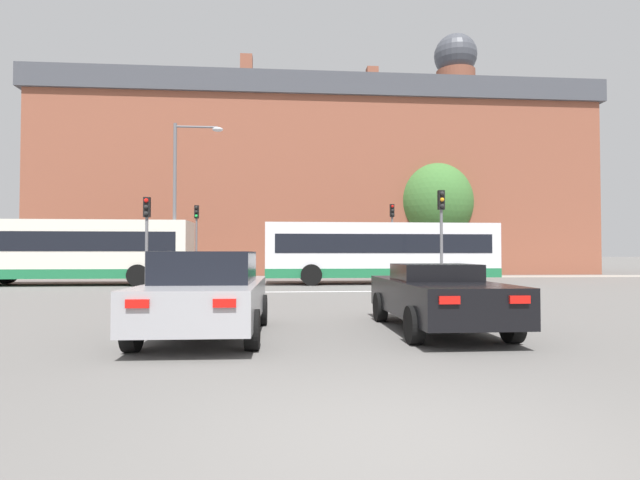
{
  "coord_description": "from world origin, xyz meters",
  "views": [
    {
      "loc": [
        -0.95,
        -4.0,
        1.51
      ],
      "look_at": [
        0.95,
        18.9,
        2.12
      ],
      "focal_mm": 28.0,
      "sensor_mm": 36.0,
      "label": 1
    }
  ],
  "objects_px": {
    "car_saloon_left": "(207,293)",
    "bus_crossing_trailing": "(70,251)",
    "car_roadster_right": "(437,296)",
    "traffic_light_near_left": "(147,227)",
    "traffic_light_near_right": "(441,223)",
    "traffic_light_far_right": "(392,229)",
    "pedestrian_waiting": "(126,263)",
    "street_lamp_junction": "(183,187)",
    "traffic_light_far_left": "(196,229)",
    "bus_crossing_lead": "(380,252)"
  },
  "relations": [
    {
      "from": "traffic_light_far_right",
      "to": "street_lamp_junction",
      "type": "xyz_separation_m",
      "value": [
        -11.52,
        -6.97,
        1.57
      ]
    },
    {
      "from": "traffic_light_near_right",
      "to": "bus_crossing_trailing",
      "type": "bearing_deg",
      "value": 164.64
    },
    {
      "from": "car_roadster_right",
      "to": "bus_crossing_trailing",
      "type": "relative_size",
      "value": 0.41
    },
    {
      "from": "traffic_light_far_right",
      "to": "pedestrian_waiting",
      "type": "bearing_deg",
      "value": 175.46
    },
    {
      "from": "car_roadster_right",
      "to": "traffic_light_far_left",
      "type": "xyz_separation_m",
      "value": [
        -8.07,
        21.2,
        2.28
      ]
    },
    {
      "from": "car_saloon_left",
      "to": "traffic_light_near_left",
      "type": "xyz_separation_m",
      "value": [
        -3.96,
        11.13,
        1.77
      ]
    },
    {
      "from": "traffic_light_near_right",
      "to": "pedestrian_waiting",
      "type": "height_order",
      "value": "traffic_light_near_right"
    },
    {
      "from": "traffic_light_far_right",
      "to": "car_roadster_right",
      "type": "bearing_deg",
      "value": -100.7
    },
    {
      "from": "car_roadster_right",
      "to": "traffic_light_far_left",
      "type": "relative_size",
      "value": 1.03
    },
    {
      "from": "car_roadster_right",
      "to": "traffic_light_far_left",
      "type": "bearing_deg",
      "value": 110.99
    },
    {
      "from": "car_roadster_right",
      "to": "bus_crossing_trailing",
      "type": "distance_m",
      "value": 19.9
    },
    {
      "from": "car_saloon_left",
      "to": "car_roadster_right",
      "type": "relative_size",
      "value": 0.98
    },
    {
      "from": "bus_crossing_trailing",
      "to": "street_lamp_junction",
      "type": "xyz_separation_m",
      "value": [
        5.43,
        -0.97,
        2.99
      ]
    },
    {
      "from": "street_lamp_junction",
      "to": "bus_crossing_lead",
      "type": "bearing_deg",
      "value": 4.59
    },
    {
      "from": "car_saloon_left",
      "to": "bus_crossing_trailing",
      "type": "xyz_separation_m",
      "value": [
        -8.59,
        15.39,
        0.86
      ]
    },
    {
      "from": "pedestrian_waiting",
      "to": "bus_crossing_trailing",
      "type": "bearing_deg",
      "value": -102.41
    },
    {
      "from": "car_roadster_right",
      "to": "traffic_light_near_right",
      "type": "xyz_separation_m",
      "value": [
        3.61,
        10.5,
        2.09
      ]
    },
    {
      "from": "bus_crossing_trailing",
      "to": "bus_crossing_lead",
      "type": "bearing_deg",
      "value": -90.8
    },
    {
      "from": "car_saloon_left",
      "to": "traffic_light_far_left",
      "type": "relative_size",
      "value": 1.01
    },
    {
      "from": "car_roadster_right",
      "to": "traffic_light_far_left",
      "type": "height_order",
      "value": "traffic_light_far_left"
    },
    {
      "from": "car_roadster_right",
      "to": "street_lamp_junction",
      "type": "height_order",
      "value": "street_lamp_junction"
    },
    {
      "from": "traffic_light_near_left",
      "to": "pedestrian_waiting",
      "type": "relative_size",
      "value": 2.38
    },
    {
      "from": "bus_crossing_trailing",
      "to": "traffic_light_near_right",
      "type": "xyz_separation_m",
      "value": [
        16.58,
        -4.55,
        1.13
      ]
    },
    {
      "from": "traffic_light_far_left",
      "to": "traffic_light_near_left",
      "type": "relative_size",
      "value": 1.18
    },
    {
      "from": "traffic_light_far_right",
      "to": "traffic_light_far_left",
      "type": "distance_m",
      "value": 12.05
    },
    {
      "from": "street_lamp_junction",
      "to": "pedestrian_waiting",
      "type": "distance_m",
      "value": 10.38
    },
    {
      "from": "bus_crossing_lead",
      "to": "bus_crossing_trailing",
      "type": "bearing_deg",
      "value": 89.2
    },
    {
      "from": "traffic_light_near_right",
      "to": "street_lamp_junction",
      "type": "distance_m",
      "value": 11.86
    },
    {
      "from": "car_roadster_right",
      "to": "pedestrian_waiting",
      "type": "xyz_separation_m",
      "value": [
        -12.58,
        22.37,
        0.23
      ]
    },
    {
      "from": "traffic_light_near_right",
      "to": "pedestrian_waiting",
      "type": "xyz_separation_m",
      "value": [
        -16.19,
        11.87,
        -1.86
      ]
    },
    {
      "from": "traffic_light_far_right",
      "to": "traffic_light_near_right",
      "type": "relative_size",
      "value": 1.11
    },
    {
      "from": "traffic_light_far_right",
      "to": "bus_crossing_lead",
      "type": "bearing_deg",
      "value": -108.21
    },
    {
      "from": "car_roadster_right",
      "to": "traffic_light_far_left",
      "type": "distance_m",
      "value": 22.8
    },
    {
      "from": "traffic_light_far_right",
      "to": "traffic_light_far_left",
      "type": "height_order",
      "value": "traffic_light_far_right"
    },
    {
      "from": "traffic_light_far_right",
      "to": "street_lamp_junction",
      "type": "height_order",
      "value": "street_lamp_junction"
    },
    {
      "from": "bus_crossing_lead",
      "to": "bus_crossing_trailing",
      "type": "relative_size",
      "value": 1.01
    },
    {
      "from": "car_roadster_right",
      "to": "traffic_light_near_left",
      "type": "height_order",
      "value": "traffic_light_near_left"
    },
    {
      "from": "bus_crossing_lead",
      "to": "pedestrian_waiting",
      "type": "xyz_separation_m",
      "value": [
        -14.52,
        7.52,
        -0.68
      ]
    },
    {
      "from": "bus_crossing_lead",
      "to": "traffic_light_far_right",
      "type": "distance_m",
      "value": 6.7
    },
    {
      "from": "traffic_light_near_right",
      "to": "street_lamp_junction",
      "type": "bearing_deg",
      "value": 162.17
    },
    {
      "from": "street_lamp_junction",
      "to": "traffic_light_far_right",
      "type": "bearing_deg",
      "value": 31.17
    },
    {
      "from": "traffic_light_near_left",
      "to": "street_lamp_junction",
      "type": "distance_m",
      "value": 3.97
    },
    {
      "from": "car_roadster_right",
      "to": "car_saloon_left",
      "type": "bearing_deg",
      "value": -175.52
    },
    {
      "from": "traffic_light_far_right",
      "to": "car_saloon_left",
      "type": "bearing_deg",
      "value": -111.35
    },
    {
      "from": "traffic_light_far_right",
      "to": "street_lamp_junction",
      "type": "relative_size",
      "value": 0.6
    },
    {
      "from": "traffic_light_near_left",
      "to": "traffic_light_near_right",
      "type": "height_order",
      "value": "traffic_light_near_right"
    },
    {
      "from": "car_roadster_right",
      "to": "traffic_light_near_left",
      "type": "distance_m",
      "value": 13.77
    },
    {
      "from": "car_roadster_right",
      "to": "bus_crossing_lead",
      "type": "distance_m",
      "value": 15.0
    },
    {
      "from": "bus_crossing_lead",
      "to": "traffic_light_far_right",
      "type": "height_order",
      "value": "traffic_light_far_right"
    },
    {
      "from": "bus_crossing_lead",
      "to": "traffic_light_near_left",
      "type": "relative_size",
      "value": 3.02
    }
  ]
}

